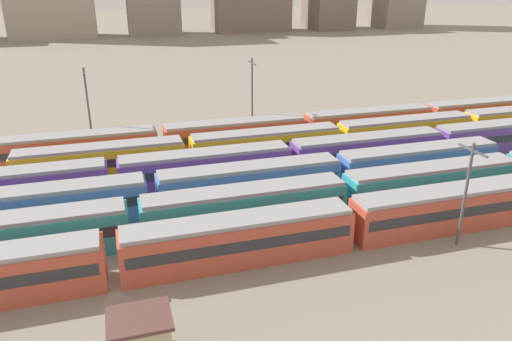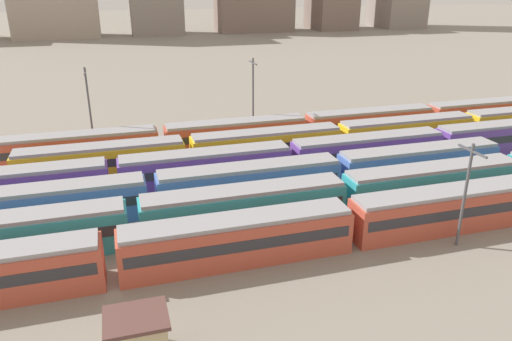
{
  "view_description": "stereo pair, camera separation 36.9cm",
  "coord_description": "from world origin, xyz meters",
  "px_view_note": "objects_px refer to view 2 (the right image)",
  "views": [
    {
      "loc": [
        0.51,
        -32.0,
        20.7
      ],
      "look_at": [
        14.11,
        13.0,
        2.04
      ],
      "focal_mm": 34.49,
      "sensor_mm": 36.0,
      "label": 1
    },
    {
      "loc": [
        0.86,
        -32.11,
        20.7
      ],
      "look_at": [
        14.11,
        13.0,
        2.04
      ],
      "focal_mm": 34.49,
      "sensor_mm": 36.0,
      "label": 2
    }
  ],
  "objects_px": {
    "train_track_1": "(432,184)",
    "train_track_4": "(468,126)",
    "train_track_0": "(350,223)",
    "catenary_pole_0": "(466,190)",
    "catenary_pole_3": "(253,96)",
    "signal_hut": "(138,338)",
    "catenary_pole_1": "(89,107)",
    "train_track_3": "(367,151)",
    "train_track_5": "(429,118)",
    "train_track_2": "(250,183)"
  },
  "relations": [
    {
      "from": "train_track_3",
      "to": "catenary_pole_1",
      "type": "xyz_separation_m",
      "value": [
        -30.42,
        13.6,
        4.02
      ]
    },
    {
      "from": "catenary_pole_0",
      "to": "signal_hut",
      "type": "relative_size",
      "value": 2.45
    },
    {
      "from": "train_track_5",
      "to": "train_track_3",
      "type": "bearing_deg",
      "value": -145.93
    },
    {
      "from": "train_track_0",
      "to": "catenary_pole_1",
      "type": "xyz_separation_m",
      "value": [
        -20.42,
        29.2,
        4.02
      ]
    },
    {
      "from": "catenary_pole_3",
      "to": "signal_hut",
      "type": "xyz_separation_m",
      "value": [
        -17.61,
        -37.44,
        -4.5
      ]
    },
    {
      "from": "catenary_pole_3",
      "to": "signal_hut",
      "type": "bearing_deg",
      "value": -115.18
    },
    {
      "from": "train_track_4",
      "to": "train_track_2",
      "type": "bearing_deg",
      "value": -162.68
    },
    {
      "from": "train_track_3",
      "to": "catenary_pole_3",
      "type": "bearing_deg",
      "value": 127.1
    },
    {
      "from": "train_track_2",
      "to": "catenary_pole_0",
      "type": "height_order",
      "value": "catenary_pole_0"
    },
    {
      "from": "catenary_pole_0",
      "to": "catenary_pole_1",
      "type": "distance_m",
      "value": 43.09
    },
    {
      "from": "train_track_4",
      "to": "catenary_pole_3",
      "type": "height_order",
      "value": "catenary_pole_3"
    },
    {
      "from": "catenary_pole_0",
      "to": "catenary_pole_3",
      "type": "height_order",
      "value": "catenary_pole_3"
    },
    {
      "from": "catenary_pole_0",
      "to": "catenary_pole_1",
      "type": "bearing_deg",
      "value": 132.09
    },
    {
      "from": "train_track_1",
      "to": "train_track_4",
      "type": "bearing_deg",
      "value": 43.59
    },
    {
      "from": "train_track_2",
      "to": "catenary_pole_0",
      "type": "bearing_deg",
      "value": -43.15
    },
    {
      "from": "train_track_5",
      "to": "catenary_pole_3",
      "type": "relative_size",
      "value": 10.25
    },
    {
      "from": "train_track_2",
      "to": "catenary_pole_3",
      "type": "bearing_deg",
      "value": 72.95
    },
    {
      "from": "train_track_1",
      "to": "train_track_2",
      "type": "xyz_separation_m",
      "value": [
        -16.97,
        5.2,
        -0.0
      ]
    },
    {
      "from": "train_track_5",
      "to": "catenary_pole_3",
      "type": "height_order",
      "value": "catenary_pole_3"
    },
    {
      "from": "catenary_pole_0",
      "to": "signal_hut",
      "type": "distance_m",
      "value": 26.89
    },
    {
      "from": "train_track_4",
      "to": "signal_hut",
      "type": "distance_m",
      "value": 54.08
    },
    {
      "from": "catenary_pole_0",
      "to": "catenary_pole_1",
      "type": "xyz_separation_m",
      "value": [
        -28.88,
        31.96,
        0.99
      ]
    },
    {
      "from": "train_track_0",
      "to": "train_track_4",
      "type": "bearing_deg",
      "value": 36.82
    },
    {
      "from": "train_track_2",
      "to": "train_track_4",
      "type": "height_order",
      "value": "same"
    },
    {
      "from": "train_track_3",
      "to": "catenary_pole_0",
      "type": "bearing_deg",
      "value": -94.82
    },
    {
      "from": "train_track_2",
      "to": "train_track_5",
      "type": "distance_m",
      "value": 34.67
    },
    {
      "from": "train_track_1",
      "to": "train_track_0",
      "type": "bearing_deg",
      "value": -155.46
    },
    {
      "from": "catenary_pole_0",
      "to": "signal_hut",
      "type": "xyz_separation_m",
      "value": [
        -26.01,
        -5.92,
        -3.39
      ]
    },
    {
      "from": "catenary_pole_0",
      "to": "signal_hut",
      "type": "bearing_deg",
      "value": -167.19
    },
    {
      "from": "train_track_0",
      "to": "signal_hut",
      "type": "distance_m",
      "value": 19.58
    },
    {
      "from": "train_track_3",
      "to": "train_track_1",
      "type": "bearing_deg",
      "value": -82.44
    },
    {
      "from": "train_track_3",
      "to": "train_track_4",
      "type": "distance_m",
      "value": 18.52
    },
    {
      "from": "train_track_0",
      "to": "signal_hut",
      "type": "relative_size",
      "value": 20.75
    },
    {
      "from": "train_track_5",
      "to": "catenary_pole_0",
      "type": "bearing_deg",
      "value": -120.47
    },
    {
      "from": "signal_hut",
      "to": "train_track_3",
      "type": "bearing_deg",
      "value": 41.38
    },
    {
      "from": "train_track_2",
      "to": "train_track_3",
      "type": "relative_size",
      "value": 0.6
    },
    {
      "from": "train_track_4",
      "to": "catenary_pole_0",
      "type": "bearing_deg",
      "value": -129.35
    },
    {
      "from": "train_track_1",
      "to": "catenary_pole_0",
      "type": "relative_size",
      "value": 10.6
    },
    {
      "from": "train_track_5",
      "to": "catenary_pole_3",
      "type": "xyz_separation_m",
      "value": [
        -25.33,
        2.77,
        4.14
      ]
    },
    {
      "from": "train_track_0",
      "to": "train_track_2",
      "type": "bearing_deg",
      "value": 118.21
    },
    {
      "from": "train_track_4",
      "to": "catenary_pole_3",
      "type": "relative_size",
      "value": 10.25
    },
    {
      "from": "train_track_4",
      "to": "signal_hut",
      "type": "xyz_separation_m",
      "value": [
        -45.33,
        -29.48,
        -0.35
      ]
    },
    {
      "from": "train_track_4",
      "to": "signal_hut",
      "type": "relative_size",
      "value": 31.25
    },
    {
      "from": "train_track_0",
      "to": "train_track_1",
      "type": "xyz_separation_m",
      "value": [
        11.39,
        5.2,
        0.0
      ]
    },
    {
      "from": "train_track_3",
      "to": "train_track_5",
      "type": "relative_size",
      "value": 0.83
    },
    {
      "from": "train_track_0",
      "to": "catenary_pole_0",
      "type": "height_order",
      "value": "catenary_pole_0"
    },
    {
      "from": "train_track_3",
      "to": "signal_hut",
      "type": "bearing_deg",
      "value": -138.62
    },
    {
      "from": "catenary_pole_0",
      "to": "catenary_pole_1",
      "type": "height_order",
      "value": "catenary_pole_1"
    },
    {
      "from": "train_track_4",
      "to": "train_track_5",
      "type": "bearing_deg",
      "value": 114.72
    },
    {
      "from": "catenary_pole_0",
      "to": "train_track_1",
      "type": "bearing_deg",
      "value": 69.82
    }
  ]
}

